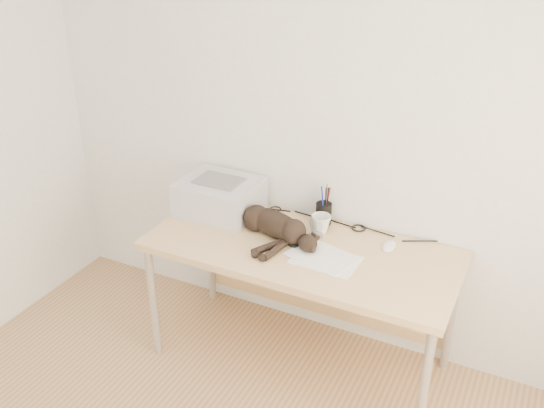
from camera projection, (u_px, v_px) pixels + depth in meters
The scene contains 11 objects.
wall_back at pixel (332, 122), 3.13m from camera, with size 3.50×3.50×0.00m, color white.
desk at pixel (307, 261), 3.23m from camera, with size 1.60×0.70×0.74m.
printer at pixel (220, 197), 3.40m from camera, with size 0.43×0.36×0.20m.
papers at pixel (324, 258), 3.00m from camera, with size 0.38×0.30×0.01m.
cat at pixel (273, 225), 3.17m from camera, with size 0.63×0.40×0.15m.
mug at pixel (321, 224), 3.22m from camera, with size 0.11×0.11×0.10m, color white.
pen_cup at pixel (324, 213), 3.30m from camera, with size 0.09×0.09×0.22m.
remote_grey at pixel (316, 229), 3.25m from camera, with size 0.05×0.18×0.02m, color slate.
remote_black at pixel (304, 240), 3.14m from camera, with size 0.05×0.18×0.02m, color black.
mouse at pixel (389, 244), 3.09m from camera, with size 0.07×0.12×0.04m, color white.
cable_tangle at pixel (324, 220), 3.34m from camera, with size 1.36×0.08×0.01m, color black, non-canonical shape.
Camera 1 is at (1.05, -1.06, 2.34)m, focal length 40.00 mm.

